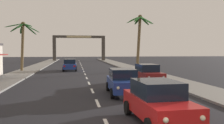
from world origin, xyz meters
TOP-DOWN VIEW (x-y plane):
  - sidewalk_right at (7.80, 20.00)m, footprint 3.20×110.00m
  - sidewalk_left at (-7.80, 20.00)m, footprint 3.20×110.00m
  - lane_markings at (0.44, 20.14)m, footprint 4.28×88.64m
  - sedan_lead_at_stop_bar at (2.04, 2.79)m, footprint 2.09×4.51m
  - sedan_third_in_queue at (1.91, 9.25)m, footprint 2.08×4.50m
  - sedan_oncoming_far at (-1.92, 28.85)m, footprint 2.00×4.47m
  - sedan_parked_nearest_kerb at (5.15, 14.31)m, footprint 2.06×4.49m
  - palm_left_third at (-8.26, 28.35)m, footprint 4.50×4.56m
  - palm_right_third at (7.76, 26.70)m, footprint 3.86×4.07m
  - town_gateway_arch at (0.00, 62.21)m, footprint 14.54×0.90m

SIDE VIEW (x-z plane):
  - lane_markings at x=0.44m, z-range 0.00..0.01m
  - sidewalk_right at x=7.80m, z-range 0.00..0.14m
  - sidewalk_left at x=-7.80m, z-range 0.00..0.14m
  - sedan_lead_at_stop_bar at x=2.04m, z-range 0.01..1.69m
  - sedan_third_in_queue at x=1.91m, z-range 0.01..1.69m
  - sedan_oncoming_far at x=-1.92m, z-range 0.01..1.69m
  - sedan_parked_nearest_kerb at x=5.15m, z-range 0.01..1.69m
  - town_gateway_arch at x=0.00m, z-range 1.01..8.15m
  - palm_left_third at x=-8.26m, z-range 1.51..8.37m
  - palm_right_third at x=7.76m, z-range 1.55..9.48m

